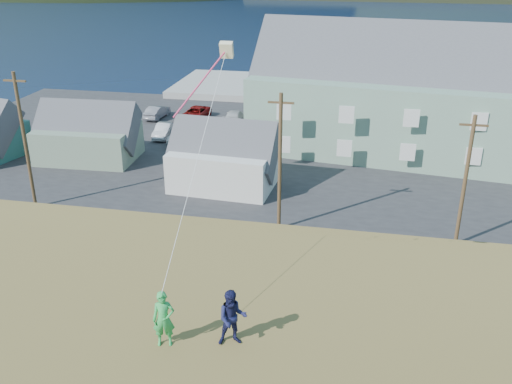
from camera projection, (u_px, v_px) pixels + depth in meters
ground at (271, 240)px, 36.24m from camera, size 900.00×900.00×0.00m
grass_strip at (265, 255)px, 34.42m from camera, size 110.00×8.00×0.10m
waterfront_lot at (303, 152)px, 51.52m from camera, size 72.00×36.00×0.12m
wharf at (278, 88)px, 73.13m from camera, size 26.00×14.00×0.90m
lodge at (482, 100)px, 48.00m from camera, size 40.29×16.03×13.78m
shed_palegreen_near at (87, 134)px, 48.85m from camera, size 8.78×5.70×6.21m
shed_white at (224, 157)px, 43.18m from camera, size 8.38×5.88×6.41m
shed_palegreen_far at (305, 103)px, 57.13m from camera, size 10.76×6.39×7.10m
utility_poles at (236, 161)px, 36.20m from camera, size 28.92×0.24×9.63m
parked_cars at (210, 126)px, 56.37m from camera, size 20.34×12.84×1.58m
kite_flyer_green at (164, 319)px, 15.28m from camera, size 0.68×0.53×1.64m
kite_flyer_navy at (232, 318)px, 15.32m from camera, size 0.95×0.84×1.65m
kite_rig at (222, 58)px, 19.69m from camera, size 0.87×4.07×9.19m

